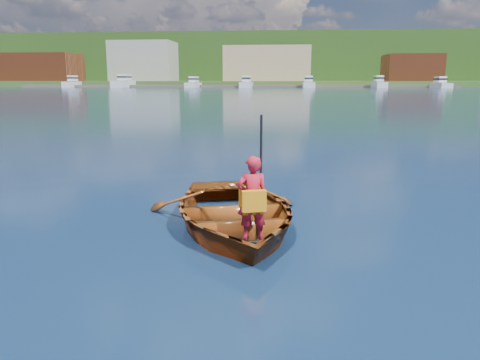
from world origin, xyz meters
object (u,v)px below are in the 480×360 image
(child_paddler, at_px, (252,198))
(dock, at_px, (268,86))
(rowboat, at_px, (233,212))
(marina_yachts, at_px, (287,83))

(child_paddler, distance_m, dock, 148.32)
(rowboat, xyz_separation_m, marina_yachts, (1.24, 142.72, 1.13))
(marina_yachts, bearing_deg, rowboat, -90.50)
(rowboat, distance_m, marina_yachts, 142.73)
(dock, bearing_deg, rowboat, -88.09)
(child_paddler, height_order, dock, child_paddler)
(rowboat, height_order, child_paddler, child_paddler)
(dock, xyz_separation_m, marina_yachts, (6.16, -4.67, 0.98))
(child_paddler, xyz_separation_m, dock, (-5.29, 148.22, -0.31))
(child_paddler, height_order, marina_yachts, marina_yachts)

